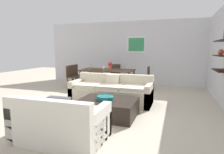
{
  "coord_description": "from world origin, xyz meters",
  "views": [
    {
      "loc": [
        1.84,
        -4.77,
        1.49
      ],
      "look_at": [
        0.19,
        0.2,
        0.75
      ],
      "focal_mm": 31.06,
      "sensor_mm": 36.0,
      "label": 1
    }
  ],
  "objects_px": {
    "decorative_bowl": "(105,98)",
    "dining_chair_left_near": "(72,75)",
    "coffee_table": "(107,108)",
    "dining_chair_foot": "(99,79)",
    "wine_glass_head": "(111,65)",
    "wine_glass_foot": "(103,67)",
    "dining_table": "(107,71)",
    "dining_chair_right_far": "(145,77)",
    "dining_chair_head": "(115,73)",
    "wine_glass_right_far": "(127,67)",
    "centerpiece_vase": "(110,65)",
    "loveseat_white": "(60,123)",
    "sofa_beige": "(112,92)",
    "dining_chair_left_far": "(77,74)",
    "wine_glass_left_near": "(89,66)",
    "wine_glass_left_far": "(91,66)"
  },
  "relations": [
    {
      "from": "dining_chair_foot",
      "to": "wine_glass_head",
      "type": "bearing_deg",
      "value": 90.0
    },
    {
      "from": "dining_chair_right_far",
      "to": "wine_glass_head",
      "type": "height_order",
      "value": "wine_glass_head"
    },
    {
      "from": "loveseat_white",
      "to": "centerpiece_vase",
      "type": "distance_m",
      "value": 4.36
    },
    {
      "from": "dining_chair_left_near",
      "to": "wine_glass_head",
      "type": "distance_m",
      "value": 1.58
    },
    {
      "from": "dining_table",
      "to": "dining_chair_right_far",
      "type": "xyz_separation_m",
      "value": [
        1.4,
        0.22,
        -0.18
      ]
    },
    {
      "from": "dining_chair_head",
      "to": "wine_glass_foot",
      "type": "height_order",
      "value": "wine_glass_foot"
    },
    {
      "from": "sofa_beige",
      "to": "wine_glass_left_far",
      "type": "xyz_separation_m",
      "value": [
        -1.47,
        1.86,
        0.57
      ]
    },
    {
      "from": "dining_chair_head",
      "to": "wine_glass_foot",
      "type": "relative_size",
      "value": 4.95
    },
    {
      "from": "dining_chair_right_far",
      "to": "wine_glass_right_far",
      "type": "xyz_separation_m",
      "value": [
        -0.68,
        -0.1,
        0.36
      ]
    },
    {
      "from": "wine_glass_left_far",
      "to": "wine_glass_left_near",
      "type": "bearing_deg",
      "value": -90.0
    },
    {
      "from": "dining_chair_foot",
      "to": "wine_glass_right_far",
      "type": "xyz_separation_m",
      "value": [
        0.72,
        1.02,
        0.36
      ]
    },
    {
      "from": "wine_glass_foot",
      "to": "wine_glass_head",
      "type": "height_order",
      "value": "wine_glass_foot"
    },
    {
      "from": "dining_chair_right_far",
      "to": "wine_glass_left_near",
      "type": "height_order",
      "value": "wine_glass_left_near"
    },
    {
      "from": "dining_table",
      "to": "wine_glass_foot",
      "type": "distance_m",
      "value": 0.47
    },
    {
      "from": "wine_glass_right_far",
      "to": "centerpiece_vase",
      "type": "relative_size",
      "value": 0.56
    },
    {
      "from": "dining_chair_foot",
      "to": "centerpiece_vase",
      "type": "relative_size",
      "value": 3.02
    },
    {
      "from": "decorative_bowl",
      "to": "wine_glass_right_far",
      "type": "relative_size",
      "value": 2.41
    },
    {
      "from": "dining_chair_foot",
      "to": "dining_chair_right_far",
      "type": "bearing_deg",
      "value": 38.53
    },
    {
      "from": "loveseat_white",
      "to": "wine_glass_head",
      "type": "xyz_separation_m",
      "value": [
        -0.69,
        4.66,
        0.58
      ]
    },
    {
      "from": "sofa_beige",
      "to": "dining_chair_right_far",
      "type": "xyz_separation_m",
      "value": [
        0.65,
        1.96,
        0.21
      ]
    },
    {
      "from": "sofa_beige",
      "to": "dining_chair_left_near",
      "type": "relative_size",
      "value": 2.58
    },
    {
      "from": "sofa_beige",
      "to": "dining_chair_left_far",
      "type": "bearing_deg",
      "value": 137.56
    },
    {
      "from": "coffee_table",
      "to": "wine_glass_head",
      "type": "distance_m",
      "value": 3.53
    },
    {
      "from": "dining_chair_right_far",
      "to": "loveseat_white",
      "type": "bearing_deg",
      "value": -99.05
    },
    {
      "from": "sofa_beige",
      "to": "dining_chair_head",
      "type": "xyz_separation_m",
      "value": [
        -0.75,
        2.64,
        0.21
      ]
    },
    {
      "from": "dining_table",
      "to": "wine_glass_head",
      "type": "relative_size",
      "value": 11.83
    },
    {
      "from": "dining_chair_left_near",
      "to": "wine_glass_left_far",
      "type": "bearing_deg",
      "value": 26.67
    },
    {
      "from": "dining_table",
      "to": "dining_chair_right_far",
      "type": "distance_m",
      "value": 1.43
    },
    {
      "from": "dining_chair_head",
      "to": "wine_glass_right_far",
      "type": "relative_size",
      "value": 5.43
    },
    {
      "from": "sofa_beige",
      "to": "dining_chair_left_near",
      "type": "height_order",
      "value": "dining_chair_left_near"
    },
    {
      "from": "dining_chair_head",
      "to": "wine_glass_foot",
      "type": "distance_m",
      "value": 1.37
    },
    {
      "from": "decorative_bowl",
      "to": "dining_table",
      "type": "height_order",
      "value": "dining_table"
    },
    {
      "from": "coffee_table",
      "to": "wine_glass_foot",
      "type": "height_order",
      "value": "wine_glass_foot"
    },
    {
      "from": "coffee_table",
      "to": "dining_chair_foot",
      "type": "xyz_separation_m",
      "value": [
        -1.03,
        1.99,
        0.31
      ]
    },
    {
      "from": "dining_table",
      "to": "wine_glass_foot",
      "type": "xyz_separation_m",
      "value": [
        -0.0,
        -0.43,
        0.18
      ]
    },
    {
      "from": "dining_chair_left_far",
      "to": "dining_chair_right_far",
      "type": "bearing_deg",
      "value": 0.0
    },
    {
      "from": "dining_chair_left_near",
      "to": "dining_chair_foot",
      "type": "distance_m",
      "value": 1.55
    },
    {
      "from": "dining_chair_left_near",
      "to": "centerpiece_vase",
      "type": "bearing_deg",
      "value": 9.81
    },
    {
      "from": "decorative_bowl",
      "to": "dining_chair_foot",
      "type": "xyz_separation_m",
      "value": [
        -0.97,
        1.99,
        0.08
      ]
    },
    {
      "from": "dining_table",
      "to": "dining_chair_head",
      "type": "distance_m",
      "value": 0.91
    },
    {
      "from": "loveseat_white",
      "to": "wine_glass_foot",
      "type": "xyz_separation_m",
      "value": [
        -0.69,
        3.81,
        0.58
      ]
    },
    {
      "from": "sofa_beige",
      "to": "dining_chair_right_far",
      "type": "height_order",
      "value": "dining_chair_right_far"
    },
    {
      "from": "sofa_beige",
      "to": "loveseat_white",
      "type": "xyz_separation_m",
      "value": [
        -0.06,
        -2.49,
        0.0
      ]
    },
    {
      "from": "decorative_bowl",
      "to": "dining_chair_left_near",
      "type": "relative_size",
      "value": 0.44
    },
    {
      "from": "decorative_bowl",
      "to": "dining_chair_head",
      "type": "xyz_separation_m",
      "value": [
        -0.97,
        3.78,
        0.08
      ]
    },
    {
      "from": "decorative_bowl",
      "to": "dining_chair_right_far",
      "type": "relative_size",
      "value": 0.44
    },
    {
      "from": "dining_table",
      "to": "wine_glass_right_far",
      "type": "distance_m",
      "value": 0.75
    },
    {
      "from": "sofa_beige",
      "to": "centerpiece_vase",
      "type": "relative_size",
      "value": 7.8
    },
    {
      "from": "sofa_beige",
      "to": "dining_chair_head",
      "type": "height_order",
      "value": "dining_chair_head"
    },
    {
      "from": "loveseat_white",
      "to": "dining_chair_head",
      "type": "distance_m",
      "value": 5.18
    }
  ]
}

